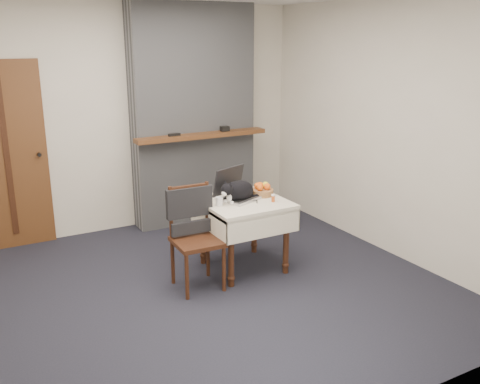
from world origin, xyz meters
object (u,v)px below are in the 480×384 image
object	(u,v)px
laptop	(236,190)
fruit_basket	(262,190)
door	(7,157)
cream_jar	(219,201)
chair	(193,222)
side_table	(244,212)
cat	(239,191)
pill_bottle	(273,198)

from	to	relation	value
laptop	fruit_basket	bearing A→B (deg)	-31.61
fruit_basket	door	bearing A→B (deg)	142.31
laptop	fruit_basket	world-z (taller)	laptop
cream_jar	fruit_basket	bearing A→B (deg)	9.51
chair	side_table	bearing A→B (deg)	9.31
door	chair	size ratio (longest dim) A/B	2.13
laptop	side_table	bearing A→B (deg)	-103.56
laptop	cat	bearing A→B (deg)	-124.94
pill_bottle	fruit_basket	xyz separation A→B (m)	(0.02, 0.24, 0.01)
door	laptop	size ratio (longest dim) A/B	4.01
door	chair	world-z (taller)	door
pill_bottle	chair	size ratio (longest dim) A/B	0.08
fruit_basket	chair	xyz separation A→B (m)	(-0.82, -0.14, -0.15)
laptop	pill_bottle	distance (m)	0.38
pill_bottle	fruit_basket	bearing A→B (deg)	84.57
door	cat	size ratio (longest dim) A/B	4.14
cream_jar	fruit_basket	world-z (taller)	fruit_basket
laptop	cat	world-z (taller)	laptop
door	cat	bearing A→B (deg)	-42.62
laptop	cream_jar	distance (m)	0.29
cream_jar	cat	bearing A→B (deg)	9.43
laptop	cream_jar	size ratio (longest dim) A/B	6.23
side_table	laptop	size ratio (longest dim) A/B	1.56
side_table	chair	world-z (taller)	chair
side_table	chair	xyz separation A→B (m)	(-0.57, -0.07, 0.01)
side_table	cream_jar	bearing A→B (deg)	-176.28
cat	side_table	bearing A→B (deg)	-46.84
pill_bottle	fruit_basket	distance (m)	0.24
door	cream_jar	bearing A→B (deg)	-47.07
side_table	fruit_basket	distance (m)	0.31
chair	laptop	bearing A→B (deg)	21.04
pill_bottle	cat	bearing A→B (deg)	144.60
door	cat	world-z (taller)	door
side_table	cream_jar	xyz separation A→B (m)	(-0.27, -0.02, 0.15)
cream_jar	chair	world-z (taller)	chair
cat	cream_jar	distance (m)	0.24
door	pill_bottle	distance (m)	2.85
side_table	cat	xyz separation A→B (m)	(-0.04, 0.02, 0.21)
pill_bottle	cream_jar	bearing A→B (deg)	163.06
laptop	cream_jar	world-z (taller)	laptop
laptop	cream_jar	xyz separation A→B (m)	(-0.25, -0.14, -0.03)
side_table	laptop	world-z (taller)	laptop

